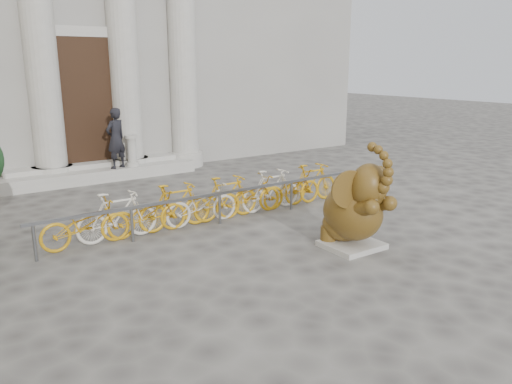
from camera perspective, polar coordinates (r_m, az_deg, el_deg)
ground at (r=7.89m, az=3.63°, el=-11.33°), size 80.00×80.00×0.00m
entrance_steps at (r=15.94m, az=-17.65°, el=1.99°), size 6.00×1.20×0.36m
elephant_statue at (r=9.58m, az=11.22°, el=-2.04°), size 1.39×1.53×2.08m
bike_rack at (r=11.12m, az=-4.90°, el=-0.88°), size 8.00×0.53×1.00m
pedestrian at (r=15.58m, az=-15.73°, el=5.93°), size 0.78×0.65×1.81m
balustrade_post at (r=15.86m, az=-14.00°, el=4.47°), size 0.39×0.39×0.95m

